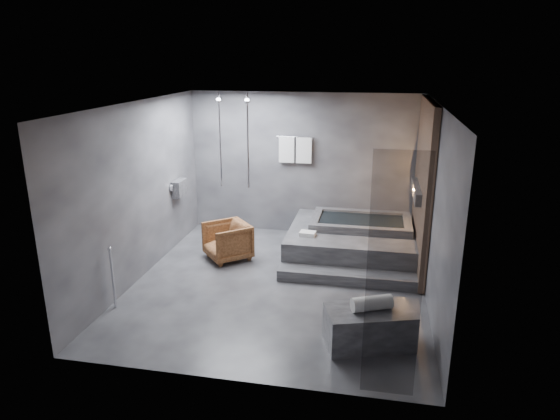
# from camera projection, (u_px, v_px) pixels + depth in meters

# --- Properties ---
(room) EXTENTS (5.00, 5.04, 2.82)m
(room) POSITION_uv_depth(u_px,v_px,m) (307.00, 175.00, 7.54)
(room) COLOR #2B2B2D
(room) RESTS_ON ground
(tub_deck) EXTENTS (2.20, 2.00, 0.50)m
(tub_deck) POSITION_uv_depth(u_px,v_px,m) (351.00, 242.00, 8.99)
(tub_deck) COLOR #303032
(tub_deck) RESTS_ON ground
(tub_step) EXTENTS (2.20, 0.36, 0.18)m
(tub_step) POSITION_uv_depth(u_px,v_px,m) (347.00, 277.00, 7.93)
(tub_step) COLOR #303032
(tub_step) RESTS_ON ground
(concrete_bench) EXTENTS (1.19, 0.88, 0.48)m
(concrete_bench) POSITION_uv_depth(u_px,v_px,m) (369.00, 327.00, 6.19)
(concrete_bench) COLOR #343436
(concrete_bench) RESTS_ON ground
(driftwood_chair) EXTENTS (1.01, 1.01, 0.66)m
(driftwood_chair) POSITION_uv_depth(u_px,v_px,m) (227.00, 241.00, 8.79)
(driftwood_chair) COLOR #442411
(driftwood_chair) RESTS_ON ground
(rolled_towel) EXTENTS (0.53, 0.37, 0.18)m
(rolled_towel) POSITION_uv_depth(u_px,v_px,m) (372.00, 303.00, 6.09)
(rolled_towel) COLOR white
(rolled_towel) RESTS_ON concrete_bench
(deck_towel) EXTENTS (0.28, 0.22, 0.07)m
(deck_towel) POSITION_uv_depth(u_px,v_px,m) (308.00, 234.00, 8.55)
(deck_towel) COLOR white
(deck_towel) RESTS_ON tub_deck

